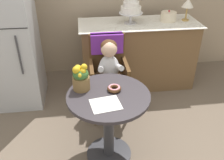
# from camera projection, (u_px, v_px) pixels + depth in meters

# --- Properties ---
(ground_plane) EXTENTS (8.00, 8.00, 0.00)m
(ground_plane) POSITION_uv_depth(u_px,v_px,m) (109.00, 154.00, 2.47)
(ground_plane) COLOR #6B5B4C
(cafe_table) EXTENTS (0.72, 0.72, 0.72)m
(cafe_table) POSITION_uv_depth(u_px,v_px,m) (109.00, 114.00, 2.21)
(cafe_table) COLOR #332D33
(cafe_table) RESTS_ON ground
(wicker_chair) EXTENTS (0.42, 0.45, 0.95)m
(wicker_chair) POSITION_uv_depth(u_px,v_px,m) (108.00, 63.00, 2.77)
(wicker_chair) COLOR brown
(wicker_chair) RESTS_ON ground
(seated_child) EXTENTS (0.27, 0.32, 0.73)m
(seated_child) POSITION_uv_depth(u_px,v_px,m) (109.00, 67.00, 2.61)
(seated_child) COLOR silver
(seated_child) RESTS_ON ground
(paper_napkin) EXTENTS (0.27, 0.24, 0.00)m
(paper_napkin) POSITION_uv_depth(u_px,v_px,m) (106.00, 104.00, 1.98)
(paper_napkin) COLOR white
(paper_napkin) RESTS_ON cafe_table
(donut_front) EXTENTS (0.12, 0.12, 0.04)m
(donut_front) POSITION_uv_depth(u_px,v_px,m) (114.00, 88.00, 2.14)
(donut_front) COLOR #4C2D19
(donut_front) RESTS_ON cafe_table
(flower_vase) EXTENTS (0.15, 0.15, 0.24)m
(flower_vase) POSITION_uv_depth(u_px,v_px,m) (81.00, 77.00, 2.11)
(flower_vase) COLOR brown
(flower_vase) RESTS_ON cafe_table
(display_counter) EXTENTS (1.56, 0.62, 0.90)m
(display_counter) POSITION_uv_depth(u_px,v_px,m) (137.00, 54.00, 3.40)
(display_counter) COLOR brown
(display_counter) RESTS_ON ground
(tiered_cake_stand) EXTENTS (0.30, 0.30, 0.32)m
(tiered_cake_stand) POSITION_uv_depth(u_px,v_px,m) (131.00, 8.00, 3.05)
(tiered_cake_stand) COLOR silver
(tiered_cake_stand) RESTS_ON display_counter
(round_layer_cake) EXTENTS (0.20, 0.20, 0.14)m
(round_layer_cake) POSITION_uv_depth(u_px,v_px,m) (169.00, 16.00, 3.20)
(round_layer_cake) COLOR beige
(round_layer_cake) RESTS_ON display_counter
(table_lamp) EXTENTS (0.15, 0.15, 0.28)m
(table_lamp) POSITION_uv_depth(u_px,v_px,m) (188.00, 4.00, 3.14)
(table_lamp) COLOR #B28C47
(table_lamp) RESTS_ON display_counter
(refrigerator) EXTENTS (0.64, 0.63, 1.70)m
(refrigerator) POSITION_uv_depth(u_px,v_px,m) (7.00, 38.00, 2.85)
(refrigerator) COLOR #B7BABF
(refrigerator) RESTS_ON ground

